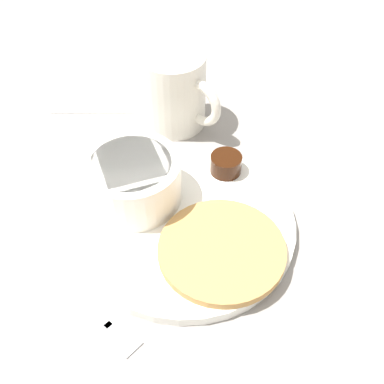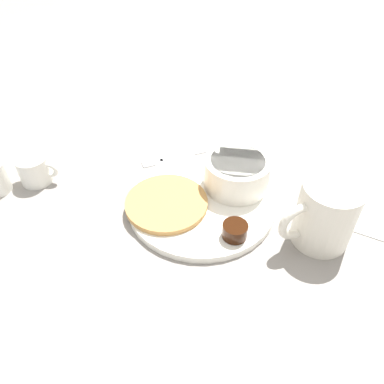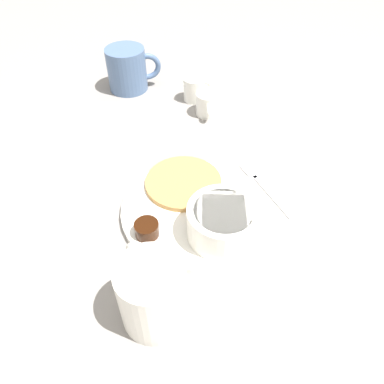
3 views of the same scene
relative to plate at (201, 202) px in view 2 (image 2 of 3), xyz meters
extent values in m
plane|color=gray|center=(0.00, 0.00, -0.01)|extent=(4.00, 4.00, 0.00)
cylinder|color=white|center=(0.00, 0.00, 0.00)|extent=(0.24, 0.24, 0.01)
cylinder|color=#B78447|center=(0.04, -0.04, 0.01)|extent=(0.13, 0.13, 0.01)
cylinder|color=white|center=(-0.06, 0.03, 0.03)|extent=(0.11, 0.11, 0.05)
cylinder|color=white|center=(-0.06, 0.03, 0.05)|extent=(0.09, 0.09, 0.01)
cylinder|color=black|center=(0.04, 0.08, 0.02)|extent=(0.04, 0.04, 0.02)
cylinder|color=white|center=(-0.07, 0.05, 0.02)|extent=(0.04, 0.04, 0.02)
sphere|color=white|center=(-0.07, 0.05, 0.04)|extent=(0.02, 0.02, 0.02)
cylinder|color=silver|center=(-0.03, 0.18, 0.04)|extent=(0.08, 0.08, 0.10)
torus|color=silver|center=(0.01, 0.16, 0.05)|extent=(0.06, 0.05, 0.06)
cylinder|color=white|center=(0.09, -0.28, 0.02)|extent=(0.05, 0.05, 0.05)
torus|color=white|center=(0.08, -0.25, 0.02)|extent=(0.02, 0.03, 0.03)
cone|color=white|center=(0.10, -0.30, 0.04)|extent=(0.02, 0.02, 0.01)
cube|color=silver|center=(-0.11, -0.09, 0.00)|extent=(0.09, 0.08, 0.00)
cube|color=silver|center=(-0.05, -0.13, 0.00)|extent=(0.04, 0.04, 0.00)
cube|color=white|center=(-0.13, 0.25, 0.00)|extent=(0.14, 0.11, 0.00)
camera|label=1|loc=(0.02, -0.33, 0.40)|focal=45.00mm
camera|label=2|loc=(0.38, 0.21, 0.42)|focal=35.00mm
camera|label=3|loc=(-0.16, 0.37, 0.45)|focal=35.00mm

